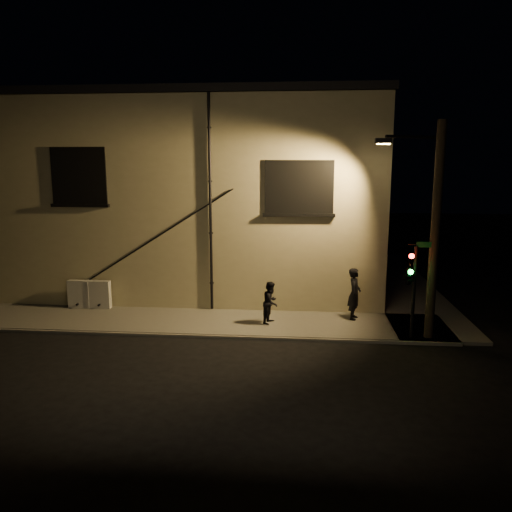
# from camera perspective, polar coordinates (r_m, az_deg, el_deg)

# --- Properties ---
(ground) EXTENTS (90.00, 90.00, 0.00)m
(ground) POSITION_cam_1_polar(r_m,az_deg,el_deg) (17.19, -0.77, -9.43)
(ground) COLOR black
(sidewalk) EXTENTS (21.00, 16.00, 0.12)m
(sidewalk) POSITION_cam_1_polar(r_m,az_deg,el_deg) (21.28, 3.74, -5.34)
(sidewalk) COLOR #5A5851
(sidewalk) RESTS_ON ground
(building) EXTENTS (16.20, 12.23, 8.80)m
(building) POSITION_cam_1_polar(r_m,az_deg,el_deg) (25.54, -5.47, 7.19)
(building) COLOR tan
(building) RESTS_ON ground
(utility_cabinet) EXTENTS (1.72, 0.29, 1.13)m
(utility_cabinet) POSITION_cam_1_polar(r_m,az_deg,el_deg) (21.22, -18.50, -4.17)
(utility_cabinet) COLOR #B8B7AF
(utility_cabinet) RESTS_ON sidewalk
(pedestrian_a) EXTENTS (0.62, 0.80, 1.94)m
(pedestrian_a) POSITION_cam_1_polar(r_m,az_deg,el_deg) (19.00, 11.18, -4.25)
(pedestrian_a) COLOR black
(pedestrian_a) RESTS_ON sidewalk
(pedestrian_b) EXTENTS (0.80, 0.90, 1.54)m
(pedestrian_b) POSITION_cam_1_polar(r_m,az_deg,el_deg) (18.24, 1.71, -5.32)
(pedestrian_b) COLOR black
(pedestrian_b) RESTS_ON sidewalk
(traffic_signal) EXTENTS (1.25, 1.91, 3.25)m
(traffic_signal) POSITION_cam_1_polar(r_m,az_deg,el_deg) (17.03, 17.11, -2.04)
(traffic_signal) COLOR black
(traffic_signal) RESTS_ON sidewalk
(streetlamp_pole) EXTENTS (2.03, 1.39, 7.22)m
(streetlamp_pole) POSITION_cam_1_polar(r_m,az_deg,el_deg) (17.18, 19.47, 3.12)
(streetlamp_pole) COLOR black
(streetlamp_pole) RESTS_ON ground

